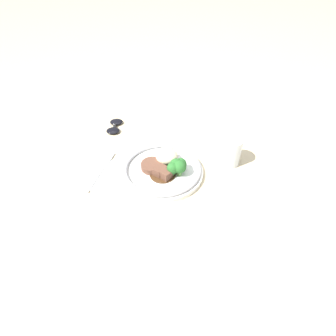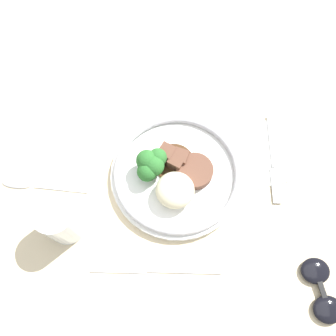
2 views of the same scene
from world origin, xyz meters
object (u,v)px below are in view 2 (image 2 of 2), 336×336
(juice_glass, at_px, (61,220))
(spoon, at_px, (26,185))
(fork, at_px, (273,166))
(knife, at_px, (149,270))
(plate, at_px, (174,173))
(sunglasses, at_px, (320,290))

(juice_glass, distance_m, spoon, 0.13)
(fork, distance_m, spoon, 0.48)
(fork, relative_size, spoon, 1.14)
(juice_glass, distance_m, knife, 0.18)
(plate, distance_m, juice_glass, 0.22)
(knife, bearing_deg, plate, -102.27)
(plate, height_order, fork, plate)
(juice_glass, relative_size, fork, 0.49)
(knife, relative_size, sunglasses, 2.06)
(knife, bearing_deg, juice_glass, -25.80)
(knife, bearing_deg, sunglasses, 175.18)
(fork, xyz_separation_m, sunglasses, (-0.03, 0.23, 0.00))
(plate, height_order, spoon, plate)
(juice_glass, bearing_deg, sunglasses, 161.52)
(plate, relative_size, juice_glass, 2.71)
(juice_glass, distance_m, fork, 0.41)
(juice_glass, relative_size, knife, 0.41)
(spoon, bearing_deg, fork, -169.04)
(plate, bearing_deg, spoon, -0.87)
(plate, relative_size, spoon, 1.52)
(plate, height_order, sunglasses, plate)
(plate, bearing_deg, knife, 71.81)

